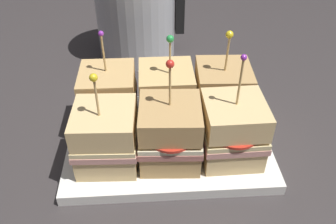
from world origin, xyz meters
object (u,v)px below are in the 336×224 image
object	(u,v)px
sandwich_back_left	(109,98)
sandwich_front_left	(106,137)
serving_platter	(168,140)
sandwich_back_right	(222,93)
sandwich_front_right	(232,131)
kettle_steel	(136,11)
sandwich_front_center	(170,134)
sandwich_back_center	(165,95)

from	to	relation	value
sandwich_back_left	sandwich_front_left	bearing A→B (deg)	-88.86
serving_platter	sandwich_front_left	distance (m)	0.12
sandwich_back_right	sandwich_front_right	bearing A→B (deg)	-91.07
sandwich_back_left	kettle_steel	world-z (taller)	kettle_steel
sandwich_back_right	kettle_steel	size ratio (longest dim) A/B	0.73
serving_platter	sandwich_front_left	bearing A→B (deg)	-153.26
sandwich_front_center	kettle_steel	world-z (taller)	kettle_steel
sandwich_front_right	sandwich_back_right	distance (m)	0.09
sandwich_back_left	sandwich_front_right	bearing A→B (deg)	-26.61
serving_platter	sandwich_back_center	size ratio (longest dim) A/B	1.99
sandwich_front_left	sandwich_back_right	distance (m)	0.21
serving_platter	sandwich_back_left	bearing A→B (deg)	153.49
sandwich_front_left	sandwich_back_left	distance (m)	0.09
sandwich_back_center	sandwich_front_left	bearing A→B (deg)	-134.06
sandwich_front_center	sandwich_back_center	bearing A→B (deg)	90.77
sandwich_back_left	sandwich_back_center	distance (m)	0.09
serving_platter	kettle_steel	distance (m)	0.34
sandwich_front_center	sandwich_front_right	size ratio (longest dim) A/B	0.96
sandwich_back_right	kettle_steel	xyz separation A→B (m)	(-0.15, 0.27, 0.04)
sandwich_front_left	kettle_steel	xyz separation A→B (m)	(0.04, 0.37, 0.04)
sandwich_back_right	kettle_steel	bearing A→B (deg)	118.05
serving_platter	kettle_steel	xyz separation A→B (m)	(-0.05, 0.32, 0.09)
sandwich_back_right	sandwich_back_left	bearing A→B (deg)	179.98
sandwich_back_center	sandwich_back_right	world-z (taller)	sandwich_back_right
sandwich_back_center	sandwich_back_right	xyz separation A→B (m)	(0.10, -0.00, 0.00)
sandwich_back_center	serving_platter	bearing A→B (deg)	-88.24
sandwich_front_left	kettle_steel	distance (m)	0.37
sandwich_back_left	kettle_steel	distance (m)	0.28
sandwich_front_center	sandwich_back_left	bearing A→B (deg)	135.00
serving_platter	sandwich_front_center	world-z (taller)	sandwich_front_center
sandwich_front_center	sandwich_front_right	bearing A→B (deg)	0.54
sandwich_back_left	serving_platter	bearing A→B (deg)	-26.51
sandwich_back_left	sandwich_front_center	bearing A→B (deg)	-45.00
serving_platter	sandwich_front_right	world-z (taller)	sandwich_front_right
serving_platter	kettle_steel	bearing A→B (deg)	99.04
serving_platter	sandwich_front_left	xyz separation A→B (m)	(-0.09, -0.05, 0.06)
sandwich_back_center	kettle_steel	distance (m)	0.28
sandwich_back_left	sandwich_back_right	xyz separation A→B (m)	(0.19, -0.00, 0.00)
sandwich_front_left	sandwich_front_right	xyz separation A→B (m)	(0.19, 0.00, 0.00)
sandwich_front_left	sandwich_front_center	distance (m)	0.09
serving_platter	kettle_steel	size ratio (longest dim) A/B	1.42
sandwich_front_left	sandwich_back_right	size ratio (longest dim) A/B	0.96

